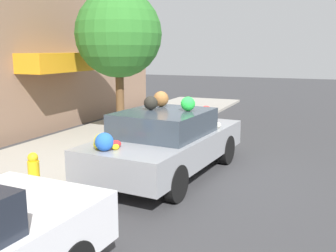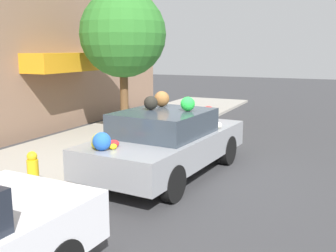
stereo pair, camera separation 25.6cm
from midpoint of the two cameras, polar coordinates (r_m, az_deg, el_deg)
name	(u,v)px [view 2 (the right image)]	position (r m, az deg, el deg)	size (l,w,h in m)	color
ground_plane	(162,173)	(8.29, -0.03, -6.85)	(60.00, 60.00, 0.00)	#38383A
sidewalk_curb	(60,156)	(9.69, -14.70, -4.26)	(24.00, 3.20, 0.10)	#9E998E
street_tree	(123,34)	(11.59, -5.92, 13.07)	(2.49, 2.49, 4.13)	brown
fire_hydrant	(33,171)	(7.30, -18.05, -6.22)	(0.20, 0.20, 0.70)	gold
art_car	(167,140)	(8.01, 0.74, -2.10)	(4.27, 2.10, 1.68)	gray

